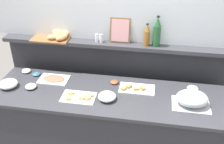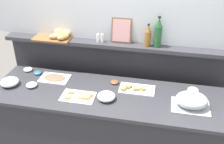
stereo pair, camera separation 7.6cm
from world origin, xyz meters
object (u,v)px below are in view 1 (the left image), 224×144
(glass_bowl_small, at_px, (107,97))
(condiment_bowl_teal, at_px, (26,71))
(condiment_bowl_dark, at_px, (114,82))
(salt_shaker, at_px, (97,38))
(serving_cloche, at_px, (192,99))
(condiment_bowl_red, at_px, (36,74))
(wine_bottle_green, at_px, (157,33))
(sandwich_platter_side, at_px, (136,89))
(glass_bowl_large, at_px, (8,84))
(condiment_bowl_cream, at_px, (193,88))
(framed_picture, at_px, (120,30))
(cold_cuts_platter, at_px, (54,79))
(glass_bowl_medium, at_px, (31,87))
(pepper_shaker, at_px, (101,38))
(sandwich_platter_rear, at_px, (79,97))
(vinegar_bottle_amber, at_px, (147,36))
(bread_basket, at_px, (57,36))

(glass_bowl_small, height_order, condiment_bowl_teal, glass_bowl_small)
(condiment_bowl_dark, height_order, salt_shaker, salt_shaker)
(serving_cloche, bearing_deg, condiment_bowl_red, 170.49)
(condiment_bowl_red, xyz_separation_m, wine_bottle_green, (1.24, 0.23, 0.47))
(sandwich_platter_side, distance_m, glass_bowl_large, 1.28)
(condiment_bowl_dark, bearing_deg, condiment_bowl_red, 178.91)
(condiment_bowl_cream, relative_size, salt_shaker, 1.26)
(serving_cloche, height_order, condiment_bowl_cream, serving_cloche)
(salt_shaker, bearing_deg, framed_picture, 9.10)
(condiment_bowl_teal, height_order, condiment_bowl_red, condiment_bowl_teal)
(wine_bottle_green, bearing_deg, condiment_bowl_cream, -31.33)
(cold_cuts_platter, height_order, glass_bowl_medium, glass_bowl_medium)
(serving_cloche, relative_size, pepper_shaker, 3.91)
(glass_bowl_medium, height_order, condiment_bowl_red, glass_bowl_medium)
(sandwich_platter_rear, distance_m, condiment_bowl_cream, 1.11)
(condiment_bowl_cream, height_order, framed_picture, framed_picture)
(salt_shaker, height_order, pepper_shaker, same)
(glass_bowl_large, height_order, pepper_shaker, pepper_shaker)
(cold_cuts_platter, distance_m, vinegar_bottle_amber, 1.06)
(sandwich_platter_side, height_order, wine_bottle_green, wine_bottle_green)
(sandwich_platter_rear, height_order, condiment_bowl_cream, condiment_bowl_cream)
(sandwich_platter_side, relative_size, glass_bowl_small, 2.04)
(vinegar_bottle_amber, xyz_separation_m, bread_basket, (-0.95, 0.01, -0.07))
(cold_cuts_platter, height_order, pepper_shaker, pepper_shaker)
(salt_shaker, relative_size, framed_picture, 0.34)
(pepper_shaker, xyz_separation_m, framed_picture, (0.20, 0.04, 0.09))
(sandwich_platter_rear, distance_m, glass_bowl_small, 0.26)
(glass_bowl_medium, bearing_deg, bread_basket, 73.31)
(cold_cuts_platter, bearing_deg, sandwich_platter_rear, -37.18)
(sandwich_platter_side, xyz_separation_m, pepper_shaker, (-0.41, 0.32, 0.38))
(cold_cuts_platter, distance_m, framed_picture, 0.86)
(sandwich_platter_side, xyz_separation_m, condiment_bowl_teal, (-1.22, 0.13, 0.01))
(glass_bowl_medium, bearing_deg, serving_cloche, -0.79)
(condiment_bowl_cream, relative_size, wine_bottle_green, 0.35)
(condiment_bowl_red, height_order, bread_basket, bread_basket)
(sandwich_platter_rear, relative_size, condiment_bowl_teal, 3.27)
(condiment_bowl_teal, bearing_deg, condiment_bowl_cream, -1.71)
(sandwich_platter_side, relative_size, bread_basket, 0.85)
(glass_bowl_large, bearing_deg, glass_bowl_medium, 3.53)
(bread_basket, xyz_separation_m, framed_picture, (0.68, 0.03, 0.09))
(condiment_bowl_dark, bearing_deg, glass_bowl_large, -166.70)
(framed_picture, bearing_deg, glass_bowl_medium, -148.13)
(serving_cloche, height_order, glass_bowl_small, serving_cloche)
(condiment_bowl_dark, height_order, vinegar_bottle_amber, vinegar_bottle_amber)
(bread_basket, bearing_deg, condiment_bowl_cream, -9.54)
(pepper_shaker, distance_m, bread_basket, 0.48)
(wine_bottle_green, height_order, framed_picture, wine_bottle_green)
(serving_cloche, relative_size, condiment_bowl_dark, 4.07)
(serving_cloche, height_order, condiment_bowl_red, serving_cloche)
(sandwich_platter_side, bearing_deg, pepper_shaker, 142.48)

